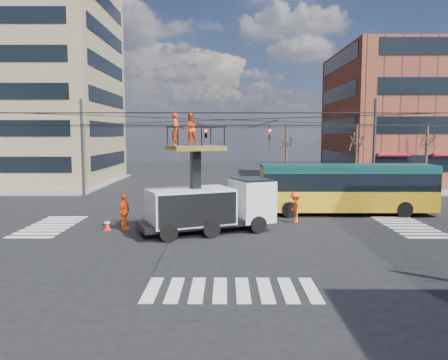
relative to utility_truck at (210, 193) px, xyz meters
The scene contains 15 objects.
ground 2.69m from the utility_truck, 55.05° to the left, with size 120.00×120.00×0.00m, color black.
sidewalk_ne 31.47m from the utility_truck, 45.55° to the left, with size 18.00×18.00×0.12m, color slate.
sidewalk_nw 30.12m from the utility_truck, 131.74° to the left, with size 18.00×18.00×0.12m, color slate.
crosswalks 2.68m from the utility_truck, 55.05° to the left, with size 22.40×22.40×0.02m, color silver, non-canonical shape.
building_tower 35.40m from the utility_truck, 129.56° to the left, with size 18.06×16.06×30.00m.
building_ne 34.60m from the utility_truck, 47.87° to the left, with size 20.06×16.06×14.00m.
overhead_network 3.03m from the utility_truck, 63.21° to the left, with size 24.24×24.24×8.00m.
tree_a 16.29m from the utility_truck, 68.11° to the left, with size 2.00×2.00×6.00m.
tree_b 19.32m from the utility_truck, 51.21° to the left, with size 2.00×2.00×6.00m.
tree_c 23.52m from the utility_truck, 39.67° to the left, with size 2.00×2.00×6.00m.
utility_truck is the anchor object (origin of this frame).
city_bus 10.04m from the utility_truck, 31.62° to the left, with size 10.96×2.67×3.20m.
traffic_cone 5.82m from the utility_truck, behind, with size 0.36×0.36×0.65m, color #FA210A.
worker_ground 4.81m from the utility_truck, behind, with size 1.13×0.47×1.92m, color #EE4C0F.
flagger 5.55m from the utility_truck, 27.17° to the left, with size 1.16×0.67×1.80m, color #FF5310.
Camera 1 is at (-0.19, -23.94, 5.12)m, focal length 35.00 mm.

